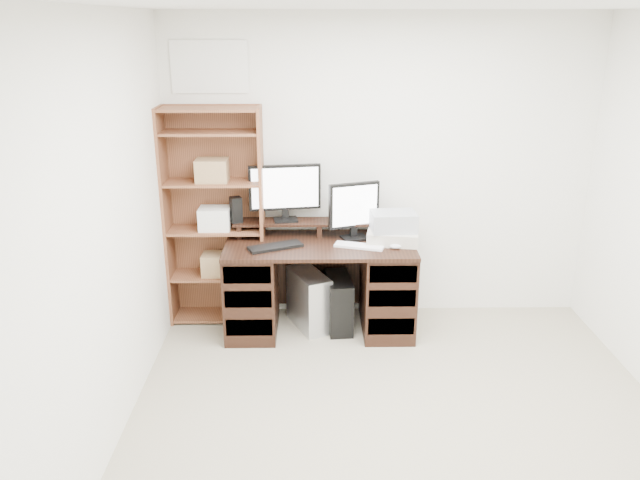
{
  "coord_description": "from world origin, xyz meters",
  "views": [
    {
      "loc": [
        -0.57,
        -3.02,
        2.42
      ],
      "look_at": [
        -0.5,
        1.43,
        0.85
      ],
      "focal_mm": 35.0,
      "sensor_mm": 36.0,
      "label": 1
    }
  ],
  "objects_px": {
    "tower_black": "(339,303)",
    "desk": "(320,285)",
    "printer": "(393,236)",
    "tower_silver": "(309,300)",
    "bookshelf": "(215,215)",
    "monitor_small": "(354,208)",
    "monitor_wide": "(285,190)"
  },
  "relations": [
    {
      "from": "desk",
      "to": "tower_silver",
      "type": "xyz_separation_m",
      "value": [
        -0.09,
        0.04,
        -0.15
      ]
    },
    {
      "from": "desk",
      "to": "bookshelf",
      "type": "xyz_separation_m",
      "value": [
        -0.85,
        0.21,
        0.53
      ]
    },
    {
      "from": "monitor_small",
      "to": "tower_silver",
      "type": "xyz_separation_m",
      "value": [
        -0.37,
        -0.07,
        -0.76
      ]
    },
    {
      "from": "printer",
      "to": "bookshelf",
      "type": "height_order",
      "value": "bookshelf"
    },
    {
      "from": "printer",
      "to": "tower_black",
      "type": "bearing_deg",
      "value": -171.03
    },
    {
      "from": "tower_silver",
      "to": "bookshelf",
      "type": "distance_m",
      "value": 1.04
    },
    {
      "from": "monitor_wide",
      "to": "bookshelf",
      "type": "bearing_deg",
      "value": 173.52
    },
    {
      "from": "desk",
      "to": "tower_silver",
      "type": "height_order",
      "value": "desk"
    },
    {
      "from": "printer",
      "to": "monitor_wide",
      "type": "bearing_deg",
      "value": 174.88
    },
    {
      "from": "desk",
      "to": "tower_black",
      "type": "bearing_deg",
      "value": 4.76
    },
    {
      "from": "desk",
      "to": "monitor_wide",
      "type": "height_order",
      "value": "monitor_wide"
    },
    {
      "from": "tower_black",
      "to": "desk",
      "type": "bearing_deg",
      "value": 179.65
    },
    {
      "from": "desk",
      "to": "printer",
      "type": "bearing_deg",
      "value": 1.12
    },
    {
      "from": "monitor_wide",
      "to": "bookshelf",
      "type": "xyz_separation_m",
      "value": [
        -0.57,
        -0.02,
        -0.21
      ]
    },
    {
      "from": "tower_silver",
      "to": "bookshelf",
      "type": "relative_size",
      "value": 0.26
    },
    {
      "from": "tower_silver",
      "to": "bookshelf",
      "type": "height_order",
      "value": "bookshelf"
    },
    {
      "from": "printer",
      "to": "tower_silver",
      "type": "xyz_separation_m",
      "value": [
        -0.67,
        0.03,
        -0.56
      ]
    },
    {
      "from": "printer",
      "to": "monitor_small",
      "type": "bearing_deg",
      "value": 170.85
    },
    {
      "from": "desk",
      "to": "monitor_small",
      "type": "height_order",
      "value": "monitor_small"
    },
    {
      "from": "desk",
      "to": "tower_black",
      "type": "relative_size",
      "value": 3.28
    },
    {
      "from": "printer",
      "to": "bookshelf",
      "type": "distance_m",
      "value": 1.45
    },
    {
      "from": "desk",
      "to": "printer",
      "type": "relative_size",
      "value": 3.78
    },
    {
      "from": "printer",
      "to": "tower_silver",
      "type": "height_order",
      "value": "printer"
    },
    {
      "from": "tower_silver",
      "to": "bookshelf",
      "type": "bearing_deg",
      "value": 142.84
    },
    {
      "from": "bookshelf",
      "to": "desk",
      "type": "bearing_deg",
      "value": -14.06
    },
    {
      "from": "desk",
      "to": "tower_black",
      "type": "height_order",
      "value": "desk"
    },
    {
      "from": "tower_black",
      "to": "bookshelf",
      "type": "bearing_deg",
      "value": 163.7
    },
    {
      "from": "monitor_wide",
      "to": "monitor_small",
      "type": "bearing_deg",
      "value": -20.36
    },
    {
      "from": "tower_black",
      "to": "printer",
      "type": "bearing_deg",
      "value": -5.34
    },
    {
      "from": "tower_black",
      "to": "bookshelf",
      "type": "distance_m",
      "value": 1.24
    },
    {
      "from": "desk",
      "to": "printer",
      "type": "xyz_separation_m",
      "value": [
        0.58,
        0.01,
        0.41
      ]
    },
    {
      "from": "printer",
      "to": "bookshelf",
      "type": "bearing_deg",
      "value": -178.79
    }
  ]
}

